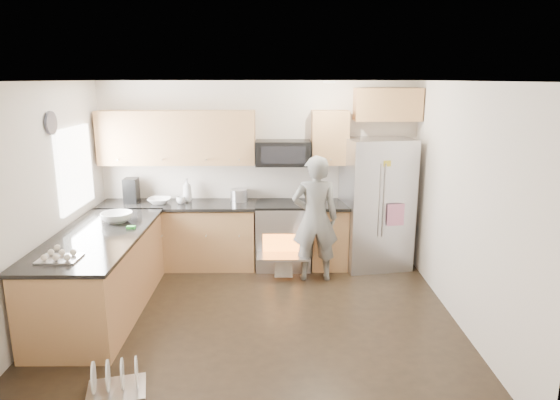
{
  "coord_description": "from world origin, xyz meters",
  "views": [
    {
      "loc": [
        0.26,
        -5.08,
        2.62
      ],
      "look_at": [
        0.3,
        0.5,
        1.26
      ],
      "focal_mm": 32.0,
      "sensor_mm": 36.0,
      "label": 1
    }
  ],
  "objects_px": {
    "stove_range": "(283,220)",
    "refrigerator": "(376,204)",
    "person": "(315,219)",
    "dish_rack": "(116,383)"
  },
  "relations": [
    {
      "from": "stove_range",
      "to": "refrigerator",
      "type": "relative_size",
      "value": 0.98
    },
    {
      "from": "stove_range",
      "to": "refrigerator",
      "type": "distance_m",
      "value": 1.33
    },
    {
      "from": "person",
      "to": "stove_range",
      "type": "bearing_deg",
      "value": -51.65
    },
    {
      "from": "refrigerator",
      "to": "person",
      "type": "distance_m",
      "value": 1.03
    },
    {
      "from": "refrigerator",
      "to": "person",
      "type": "bearing_deg",
      "value": -160.86
    },
    {
      "from": "refrigerator",
      "to": "person",
      "type": "height_order",
      "value": "refrigerator"
    },
    {
      "from": "stove_range",
      "to": "person",
      "type": "distance_m",
      "value": 0.66
    },
    {
      "from": "stove_range",
      "to": "refrigerator",
      "type": "height_order",
      "value": "refrigerator"
    },
    {
      "from": "stove_range",
      "to": "dish_rack",
      "type": "xyz_separation_m",
      "value": [
        -1.47,
        -2.99,
        -0.6
      ]
    },
    {
      "from": "person",
      "to": "dish_rack",
      "type": "distance_m",
      "value": 3.22
    }
  ]
}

